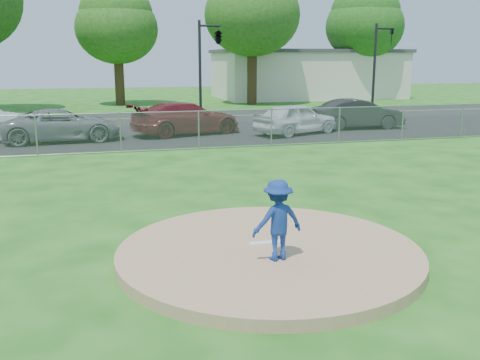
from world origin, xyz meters
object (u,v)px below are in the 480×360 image
at_px(tree_center, 116,18).
at_px(pitcher, 278,220).
at_px(parked_car_charcoal, 358,114).
at_px(tree_right, 252,2).
at_px(tree_far_right, 365,16).
at_px(traffic_signal_right, 378,61).
at_px(parked_car_pearl, 296,118).
at_px(parked_car_gray, 62,125).
at_px(traffic_signal_center, 216,38).
at_px(commercial_building, 307,74).
at_px(traffic_cone, 36,136).
at_px(parked_car_darkred, 186,118).

bearing_deg(tree_center, pitcher, -88.41).
distance_m(tree_center, parked_car_charcoal, 21.71).
height_order(tree_right, tree_far_right, tree_right).
distance_m(tree_far_right, parked_car_charcoal, 22.20).
height_order(traffic_signal_right, parked_car_pearl, traffic_signal_right).
height_order(tree_right, parked_car_gray, tree_right).
xyz_separation_m(tree_center, traffic_signal_center, (4.97, -12.00, -1.86)).
relative_size(commercial_building, tree_right, 1.41).
relative_size(tree_far_right, parked_car_gray, 2.16).
distance_m(traffic_signal_center, traffic_signal_right, 10.34).
height_order(commercial_building, traffic_cone, commercial_building).
height_order(commercial_building, parked_car_charcoal, commercial_building).
bearing_deg(tree_far_right, traffic_cone, -141.86).
relative_size(tree_right, parked_car_pearl, 2.71).
bearing_deg(parked_car_pearl, tree_far_right, -57.38).
xyz_separation_m(pitcher, parked_car_gray, (-4.26, 16.09, -0.18)).
relative_size(traffic_signal_center, traffic_signal_right, 1.00).
distance_m(commercial_building, traffic_cone, 31.37).
bearing_deg(traffic_signal_right, traffic_signal_center, -180.00).
bearing_deg(pitcher, parked_car_darkred, -102.36).
distance_m(tree_right, traffic_cone, 23.36).
distance_m(tree_far_right, pitcher, 41.28).
relative_size(tree_center, tree_far_right, 0.92).
relative_size(tree_center, parked_car_darkred, 1.89).
distance_m(parked_car_gray, parked_car_pearl, 10.53).
bearing_deg(traffic_signal_center, tree_center, 112.49).
xyz_separation_m(traffic_cone, parked_car_pearl, (11.58, -0.02, 0.41)).
bearing_deg(traffic_cone, commercial_building, 47.01).
height_order(commercial_building, tree_far_right, tree_far_right).
height_order(parked_car_darkred, parked_car_charcoal, parked_car_darkred).
xyz_separation_m(traffic_signal_right, pitcher, (-14.28, -22.56, -2.48)).
xyz_separation_m(commercial_building, tree_far_right, (4.00, -3.00, 4.90)).
xyz_separation_m(tree_center, traffic_signal_right, (15.24, -12.00, -3.11)).
bearing_deg(pitcher, tree_right, -113.62).
relative_size(commercial_building, traffic_cone, 25.10).
height_order(parked_car_gray, parked_car_pearl, parked_car_pearl).
xyz_separation_m(tree_right, traffic_signal_right, (5.24, -10.00, -4.29)).
distance_m(tree_right, traffic_signal_right, 12.08).
xyz_separation_m(traffic_cone, parked_car_charcoal, (15.39, 1.10, 0.42)).
height_order(tree_right, parked_car_pearl, tree_right).
bearing_deg(traffic_signal_right, commercial_building, 83.71).
xyz_separation_m(tree_far_right, parked_car_gray, (-24.30, -19.47, -6.36)).
relative_size(traffic_signal_right, parked_car_gray, 1.12).
height_order(tree_center, parked_car_pearl, tree_center).
xyz_separation_m(tree_right, tree_far_right, (11.00, 3.00, -0.59)).
relative_size(tree_right, pitcher, 8.53).
height_order(traffic_cone, parked_car_darkred, parked_car_darkred).
height_order(pitcher, parked_car_pearl, pitcher).
relative_size(parked_car_gray, parked_car_darkred, 0.95).
relative_size(parked_car_darkred, parked_car_charcoal, 1.15).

